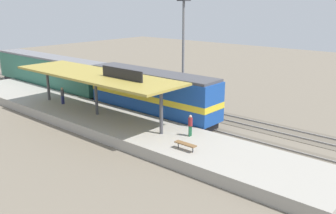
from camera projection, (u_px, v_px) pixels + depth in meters
ground_plane at (147, 108)px, 39.25m from camera, size 120.00×120.00×0.00m
track_near at (133, 112)px, 37.79m from camera, size 3.20×110.00×0.16m
track_far at (163, 103)px, 41.13m from camera, size 3.20×110.00×0.16m
platform at (97, 119)px, 34.34m from camera, size 6.00×44.00×0.90m
station_canopy at (96, 76)px, 33.16m from camera, size 5.20×18.00×4.70m
platform_bench at (185, 144)px, 25.81m from camera, size 0.44×1.70×0.50m
locomotive at (152, 94)px, 35.44m from camera, size 2.93×14.43×4.44m
passenger_carriage_single at (49, 72)px, 46.80m from camera, size 2.90×20.00×4.24m
light_mast at (184, 25)px, 41.02m from camera, size 1.10×1.10×11.70m
person_waiting at (190, 124)px, 28.38m from camera, size 0.34×0.34×1.71m
person_walking at (62, 95)px, 37.39m from camera, size 0.34×0.34×1.71m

